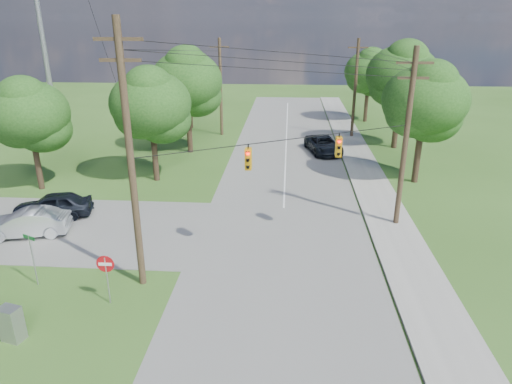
# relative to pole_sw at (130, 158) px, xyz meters

# --- Properties ---
(ground) EXTENTS (140.00, 140.00, 0.00)m
(ground) POSITION_rel_pole_sw_xyz_m (4.60, -0.40, -6.23)
(ground) COLOR #32561C
(ground) RESTS_ON ground
(main_road) EXTENTS (10.00, 100.00, 0.03)m
(main_road) POSITION_rel_pole_sw_xyz_m (6.60, 4.60, -6.21)
(main_road) COLOR gray
(main_road) RESTS_ON ground
(sidewalk_east) EXTENTS (2.60, 100.00, 0.12)m
(sidewalk_east) POSITION_rel_pole_sw_xyz_m (13.30, 4.60, -6.17)
(sidewalk_east) COLOR #A8A59D
(sidewalk_east) RESTS_ON ground
(pole_sw) EXTENTS (2.00, 0.32, 12.00)m
(pole_sw) POSITION_rel_pole_sw_xyz_m (0.00, 0.00, 0.00)
(pole_sw) COLOR #4B3C27
(pole_sw) RESTS_ON ground
(pole_ne) EXTENTS (2.00, 0.32, 10.50)m
(pole_ne) POSITION_rel_pole_sw_xyz_m (13.50, 7.60, -0.76)
(pole_ne) COLOR #4B3C27
(pole_ne) RESTS_ON ground
(pole_north_e) EXTENTS (2.00, 0.32, 10.00)m
(pole_north_e) POSITION_rel_pole_sw_xyz_m (13.50, 29.60, -1.10)
(pole_north_e) COLOR #4B3C27
(pole_north_e) RESTS_ON ground
(pole_north_w) EXTENTS (2.00, 0.32, 10.00)m
(pole_north_w) POSITION_rel_pole_sw_xyz_m (-0.40, 29.60, -1.10)
(pole_north_w) COLOR #4B3C27
(pole_north_w) RESTS_ON ground
(power_lines) EXTENTS (13.93, 29.62, 4.93)m
(power_lines) POSITION_rel_pole_sw_xyz_m (6.10, 11.14, 2.93)
(power_lines) COLOR black
(power_lines) RESTS_ON ground
(traffic_signals) EXTENTS (4.91, 3.27, 1.05)m
(traffic_signals) POSITION_rel_pole_sw_xyz_m (7.15, 4.03, -0.73)
(traffic_signals) COLOR #CF900C
(traffic_signals) RESTS_ON ground
(tree_w_near) EXTENTS (6.00, 6.00, 8.40)m
(tree_w_near) POSITION_rel_pole_sw_xyz_m (-3.40, 14.60, -0.30)
(tree_w_near) COLOR #432D21
(tree_w_near) RESTS_ON ground
(tree_w_mid) EXTENTS (6.40, 6.40, 9.22)m
(tree_w_mid) POSITION_rel_pole_sw_xyz_m (-2.40, 22.60, 0.35)
(tree_w_mid) COLOR #432D21
(tree_w_mid) RESTS_ON ground
(tree_w_far) EXTENTS (6.00, 6.00, 8.73)m
(tree_w_far) POSITION_rel_pole_sw_xyz_m (-4.40, 32.60, 0.02)
(tree_w_far) COLOR #432D21
(tree_w_far) RESTS_ON ground
(tree_e_near) EXTENTS (6.20, 6.20, 8.81)m
(tree_e_near) POSITION_rel_pole_sw_xyz_m (16.60, 15.60, 0.02)
(tree_e_near) COLOR #432D21
(tree_e_near) RESTS_ON ground
(tree_e_mid) EXTENTS (6.60, 6.60, 9.64)m
(tree_e_mid) POSITION_rel_pole_sw_xyz_m (17.10, 25.60, 0.68)
(tree_e_mid) COLOR #432D21
(tree_e_mid) RESTS_ON ground
(tree_e_far) EXTENTS (5.80, 5.80, 8.32)m
(tree_e_far) POSITION_rel_pole_sw_xyz_m (16.10, 37.60, -0.31)
(tree_e_far) COLOR #432D21
(tree_e_far) RESTS_ON ground
(tree_cross_n) EXTENTS (5.60, 5.60, 7.91)m
(tree_cross_n) POSITION_rel_pole_sw_xyz_m (-11.40, 12.10, -0.63)
(tree_cross_n) COLOR #432D21
(tree_cross_n) RESTS_ON ground
(car_cross_dark) EXTENTS (5.06, 3.04, 1.61)m
(car_cross_dark) POSITION_rel_pole_sw_xyz_m (-7.90, 7.06, -5.39)
(car_cross_dark) COLOR black
(car_cross_dark) RESTS_ON cross_road
(car_cross_silver) EXTENTS (4.99, 2.71, 1.56)m
(car_cross_silver) POSITION_rel_pole_sw_xyz_m (-8.15, 4.45, -5.41)
(car_cross_silver) COLOR silver
(car_cross_silver) RESTS_ON cross_road
(car_main_north) EXTENTS (3.74, 5.93, 1.53)m
(car_main_north) POSITION_rel_pole_sw_xyz_m (10.10, 23.21, -5.43)
(car_main_north) COLOR black
(car_main_north) RESTS_ON main_road
(control_cabinet) EXTENTS (0.93, 0.77, 1.46)m
(control_cabinet) POSITION_rel_pole_sw_xyz_m (-3.82, -4.40, -5.50)
(control_cabinet) COLOR #929497
(control_cabinet) RESTS_ON ground
(do_not_enter_sign) EXTENTS (0.79, 0.08, 2.38)m
(do_not_enter_sign) POSITION_rel_pole_sw_xyz_m (-0.95, -1.74, -4.50)
(do_not_enter_sign) COLOR #929497
(do_not_enter_sign) RESTS_ON ground
(street_name_sign) EXTENTS (0.72, 0.35, 2.60)m
(street_name_sign) POSITION_rel_pole_sw_xyz_m (-4.95, -0.52, -4.57)
(street_name_sign) COLOR #929497
(street_name_sign) RESTS_ON ground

